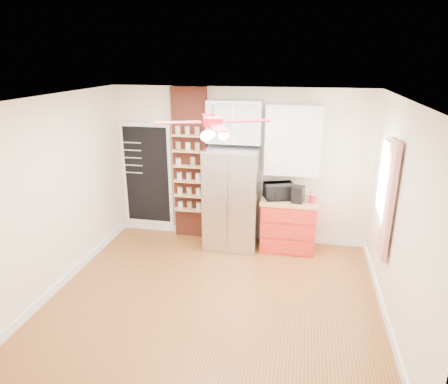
% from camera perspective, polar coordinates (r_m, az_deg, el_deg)
% --- Properties ---
extents(floor, '(4.50, 4.50, 0.00)m').
position_cam_1_polar(floor, '(5.76, -1.34, -14.64)').
color(floor, '#995326').
rests_on(floor, ground).
extents(ceiling, '(4.50, 4.50, 0.00)m').
position_cam_1_polar(ceiling, '(4.82, -1.59, 13.18)').
color(ceiling, white).
rests_on(ceiling, wall_back).
extents(wall_back, '(4.50, 0.02, 2.70)m').
position_cam_1_polar(wall_back, '(7.01, 2.11, 3.74)').
color(wall_back, beige).
rests_on(wall_back, floor).
extents(wall_front, '(4.50, 0.02, 2.70)m').
position_cam_1_polar(wall_front, '(3.41, -8.99, -13.75)').
color(wall_front, beige).
rests_on(wall_front, floor).
extents(wall_left, '(0.02, 4.00, 2.70)m').
position_cam_1_polar(wall_left, '(6.02, -22.86, -0.34)').
color(wall_left, beige).
rests_on(wall_left, floor).
extents(wall_right, '(0.02, 4.00, 2.70)m').
position_cam_1_polar(wall_right, '(5.17, 23.76, -3.53)').
color(wall_right, beige).
rests_on(wall_right, floor).
extents(chalkboard, '(0.95, 0.05, 1.95)m').
position_cam_1_polar(chalkboard, '(7.49, -10.92, 2.41)').
color(chalkboard, white).
rests_on(chalkboard, wall_back).
extents(brick_pillar, '(0.60, 0.16, 2.70)m').
position_cam_1_polar(brick_pillar, '(7.11, -4.78, 3.91)').
color(brick_pillar, maroon).
rests_on(brick_pillar, floor).
extents(fridge, '(0.90, 0.70, 1.75)m').
position_cam_1_polar(fridge, '(6.81, 1.15, -0.90)').
color(fridge, '#BCBCC1').
rests_on(fridge, floor).
extents(upper_glass_cabinet, '(0.90, 0.35, 0.70)m').
position_cam_1_polar(upper_glass_cabinet, '(6.68, 1.52, 10.01)').
color(upper_glass_cabinet, white).
rests_on(upper_glass_cabinet, wall_back).
extents(red_cabinet, '(0.94, 0.64, 0.90)m').
position_cam_1_polar(red_cabinet, '(6.92, 9.16, -4.57)').
color(red_cabinet, red).
rests_on(red_cabinet, floor).
extents(upper_shelf_unit, '(0.90, 0.30, 1.15)m').
position_cam_1_polar(upper_shelf_unit, '(6.66, 9.86, 7.32)').
color(upper_shelf_unit, white).
rests_on(upper_shelf_unit, wall_back).
extents(window, '(0.04, 0.75, 1.05)m').
position_cam_1_polar(window, '(5.93, 22.11, 1.52)').
color(window, white).
rests_on(window, wall_right).
extents(curtain, '(0.06, 0.40, 1.55)m').
position_cam_1_polar(curtain, '(5.44, 22.45, -1.14)').
color(curtain, red).
rests_on(curtain, wall_right).
extents(ceiling_fan, '(1.40, 1.40, 0.44)m').
position_cam_1_polar(ceiling_fan, '(4.86, -1.56, 9.94)').
color(ceiling_fan, silver).
rests_on(ceiling_fan, ceiling).
extents(toaster_oven, '(0.57, 0.47, 0.27)m').
position_cam_1_polar(toaster_oven, '(6.74, 7.86, 0.12)').
color(toaster_oven, black).
rests_on(toaster_oven, red_cabinet).
extents(coffee_maker, '(0.22, 0.25, 0.27)m').
position_cam_1_polar(coffee_maker, '(6.62, 10.54, -0.36)').
color(coffee_maker, black).
rests_on(coffee_maker, red_cabinet).
extents(canister_left, '(0.11, 0.11, 0.14)m').
position_cam_1_polar(canister_left, '(6.67, 12.48, -0.95)').
color(canister_left, '#B60A2D').
rests_on(canister_left, red_cabinet).
extents(canister_right, '(0.13, 0.13, 0.15)m').
position_cam_1_polar(canister_right, '(6.75, 12.53, -0.64)').
color(canister_right, '#B80A24').
rests_on(canister_right, red_cabinet).
extents(pantry_jar_oats, '(0.11, 0.11, 0.12)m').
position_cam_1_polar(pantry_jar_oats, '(7.01, -6.52, 4.31)').
color(pantry_jar_oats, beige).
rests_on(pantry_jar_oats, brick_pillar).
extents(pantry_jar_beans, '(0.10, 0.10, 0.14)m').
position_cam_1_polar(pantry_jar_beans, '(6.94, -4.44, 4.35)').
color(pantry_jar_beans, olive).
rests_on(pantry_jar_beans, brick_pillar).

